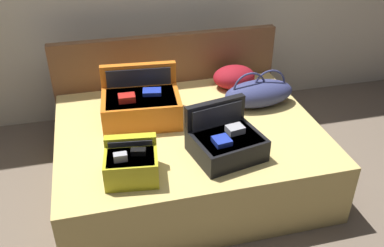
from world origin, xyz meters
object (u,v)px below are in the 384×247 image
object	(u,v)px
hard_case_medium	(226,141)
bed	(188,153)
hard_case_small	(131,164)
hard_case_large	(141,104)
pillow_near_headboard	(234,77)
duffel_bag	(259,93)

from	to	relation	value
hard_case_medium	bed	bearing A→B (deg)	100.58
hard_case_medium	hard_case_small	distance (m)	0.65
hard_case_large	hard_case_small	world-z (taller)	hard_case_large
pillow_near_headboard	bed	bearing A→B (deg)	-134.56
bed	hard_case_medium	world-z (taller)	hard_case_medium
bed	duffel_bag	xyz separation A→B (m)	(0.63, 0.19, 0.35)
hard_case_small	hard_case_medium	bearing A→B (deg)	15.68
hard_case_large	hard_case_small	xyz separation A→B (m)	(-0.16, -0.68, -0.03)
bed	pillow_near_headboard	size ratio (longest dim) A/B	5.23
hard_case_small	pillow_near_headboard	size ratio (longest dim) A/B	0.97
hard_case_large	hard_case_medium	xyz separation A→B (m)	(0.48, -0.59, -0.03)
hard_case_large	duffel_bag	xyz separation A→B (m)	(0.95, -0.01, -0.02)
hard_case_small	pillow_near_headboard	distance (m)	1.46
bed	hard_case_small	world-z (taller)	hard_case_small
hard_case_large	duffel_bag	bearing A→B (deg)	4.73
hard_case_medium	hard_case_small	world-z (taller)	hard_case_medium
duffel_bag	pillow_near_headboard	size ratio (longest dim) A/B	1.60
bed	duffel_bag	world-z (taller)	duffel_bag
hard_case_small	bed	bearing A→B (deg)	52.73
hard_case_medium	pillow_near_headboard	size ratio (longest dim) A/B	1.38
hard_case_medium	duffel_bag	bearing A→B (deg)	39.24
bed	pillow_near_headboard	world-z (taller)	pillow_near_headboard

